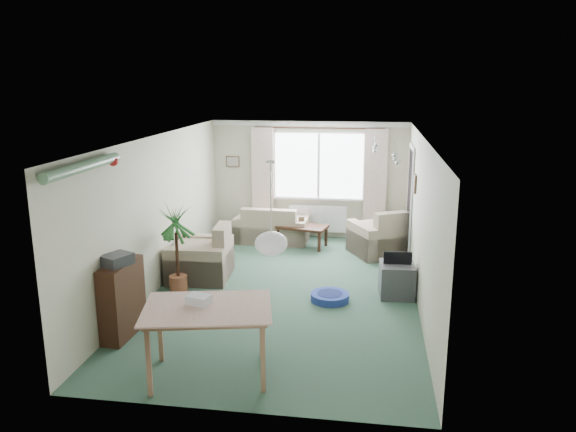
# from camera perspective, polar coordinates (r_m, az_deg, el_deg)

# --- Properties ---
(ground) EXTENTS (6.50, 6.50, 0.00)m
(ground) POSITION_cam_1_polar(r_m,az_deg,el_deg) (8.80, -0.29, -7.75)
(ground) COLOR #325443
(window) EXTENTS (1.80, 0.03, 1.30)m
(window) POSITION_cam_1_polar(r_m,az_deg,el_deg) (11.50, 3.15, 5.12)
(window) COLOR white
(curtain_rod) EXTENTS (2.60, 0.03, 0.03)m
(curtain_rod) POSITION_cam_1_polar(r_m,az_deg,el_deg) (11.33, 3.16, 8.91)
(curtain_rod) COLOR black
(curtain_left) EXTENTS (0.45, 0.08, 2.00)m
(curtain_left) POSITION_cam_1_polar(r_m,az_deg,el_deg) (11.60, -2.59, 4.05)
(curtain_left) COLOR beige
(curtain_right) EXTENTS (0.45, 0.08, 2.00)m
(curtain_right) POSITION_cam_1_polar(r_m,az_deg,el_deg) (11.39, 8.86, 3.72)
(curtain_right) COLOR beige
(radiator) EXTENTS (1.20, 0.10, 0.55)m
(radiator) POSITION_cam_1_polar(r_m,az_deg,el_deg) (11.68, 3.06, -0.25)
(radiator) COLOR white
(doorway) EXTENTS (0.03, 0.95, 2.00)m
(doorway) POSITION_cam_1_polar(r_m,az_deg,el_deg) (10.56, 12.27, 1.27)
(doorway) COLOR black
(pendant_lamp) EXTENTS (0.36, 0.36, 0.36)m
(pendant_lamp) POSITION_cam_1_polar(r_m,az_deg,el_deg) (6.14, -1.73, -2.82)
(pendant_lamp) COLOR white
(tinsel_garland) EXTENTS (1.60, 1.60, 0.12)m
(tinsel_garland) POSITION_cam_1_polar(r_m,az_deg,el_deg) (6.67, -20.08, 4.73)
(tinsel_garland) COLOR #196626
(bauble_cluster_a) EXTENTS (0.20, 0.20, 0.20)m
(bauble_cluster_a) POSITION_cam_1_polar(r_m,az_deg,el_deg) (9.05, 8.81, 7.21)
(bauble_cluster_a) COLOR silver
(bauble_cluster_b) EXTENTS (0.20, 0.20, 0.20)m
(bauble_cluster_b) POSITION_cam_1_polar(r_m,az_deg,el_deg) (7.86, 11.02, 6.14)
(bauble_cluster_b) COLOR silver
(wall_picture_back) EXTENTS (0.28, 0.03, 0.22)m
(wall_picture_back) POSITION_cam_1_polar(r_m,az_deg,el_deg) (11.79, -5.63, 5.54)
(wall_picture_back) COLOR brown
(wall_picture_right) EXTENTS (0.03, 0.24, 0.30)m
(wall_picture_right) POSITION_cam_1_polar(r_m,az_deg,el_deg) (9.47, 12.78, 3.22)
(wall_picture_right) COLOR brown
(sofa) EXTENTS (1.48, 0.81, 0.73)m
(sofa) POSITION_cam_1_polar(r_m,az_deg,el_deg) (11.38, -1.67, -0.79)
(sofa) COLOR beige
(sofa) RESTS_ON ground
(armchair_corner) EXTENTS (1.31, 1.29, 0.89)m
(armchair_corner) POSITION_cam_1_polar(r_m,az_deg,el_deg) (10.68, 9.38, -1.52)
(armchair_corner) COLOR beige
(armchair_corner) RESTS_ON ground
(armchair_left) EXTENTS (1.02, 1.07, 0.91)m
(armchair_left) POSITION_cam_1_polar(r_m,az_deg,el_deg) (9.40, -8.96, -3.57)
(armchair_left) COLOR #C0B791
(armchair_left) RESTS_ON ground
(coffee_table) EXTENTS (1.04, 0.73, 0.43)m
(coffee_table) POSITION_cam_1_polar(r_m,az_deg,el_deg) (11.07, 1.46, -2.04)
(coffee_table) COLOR black
(coffee_table) RESTS_ON ground
(photo_frame) EXTENTS (0.12, 0.04, 0.16)m
(photo_frame) POSITION_cam_1_polar(r_m,az_deg,el_deg) (11.04, 1.37, -0.49)
(photo_frame) COLOR #503D29
(photo_frame) RESTS_ON coffee_table
(bookshelf) EXTENTS (0.30, 0.81, 0.97)m
(bookshelf) POSITION_cam_1_polar(r_m,az_deg,el_deg) (7.56, -16.50, -8.13)
(bookshelf) COLOR black
(bookshelf) RESTS_ON ground
(hifi_box) EXTENTS (0.40, 0.43, 0.14)m
(hifi_box) POSITION_cam_1_polar(r_m,az_deg,el_deg) (7.31, -17.00, -4.27)
(hifi_box) COLOR #333338
(hifi_box) RESTS_ON bookshelf
(houseplant) EXTENTS (0.63, 0.63, 1.39)m
(houseplant) POSITION_cam_1_polar(r_m,az_deg,el_deg) (8.78, -11.23, -3.29)
(houseplant) COLOR #1F5C20
(houseplant) RESTS_ON ground
(dining_table) EXTENTS (1.43, 1.10, 0.80)m
(dining_table) POSITION_cam_1_polar(r_m,az_deg,el_deg) (6.41, -8.05, -12.60)
(dining_table) COLOR tan
(dining_table) RESTS_ON ground
(gift_box) EXTENTS (0.29, 0.24, 0.12)m
(gift_box) POSITION_cam_1_polar(r_m,az_deg,el_deg) (6.32, -9.06, -8.47)
(gift_box) COLOR white
(gift_box) RESTS_ON dining_table
(tv_cube) EXTENTS (0.54, 0.59, 0.51)m
(tv_cube) POSITION_cam_1_polar(r_m,az_deg,el_deg) (8.75, 10.97, -6.38)
(tv_cube) COLOR #313135
(tv_cube) RESTS_ON ground
(pet_bed) EXTENTS (0.73, 0.73, 0.11)m
(pet_bed) POSITION_cam_1_polar(r_m,az_deg,el_deg) (8.49, 4.27, -8.21)
(pet_bed) COLOR #224D9F
(pet_bed) RESTS_ON ground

